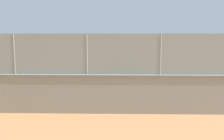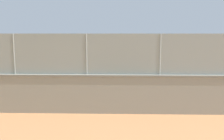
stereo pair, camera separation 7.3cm
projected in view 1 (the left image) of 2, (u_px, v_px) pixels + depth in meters
The scene contains 7 objects.
ground_plane at pixel (113, 72), 21.85m from camera, with size 260.00×260.00×0.00m, color #A36B42.
perimeter_wall at pixel (52, 93), 10.88m from camera, with size 33.94×1.14×1.65m.
fence_panel_on_wall at pixel (50, 54), 10.63m from camera, with size 33.32×0.77×1.68m.
player_crossing_court at pixel (71, 71), 16.52m from camera, with size 0.88×1.03×1.55m.
player_baseline_waiting at pixel (188, 72), 16.33m from camera, with size 1.00×0.68×1.46m.
sports_ball at pixel (61, 88), 15.41m from camera, with size 0.14×0.14×0.14m, color white.
spare_ball_by_wall at pixel (100, 105), 11.98m from camera, with size 0.07×0.07×0.07m, color #3399D8.
Camera 1 is at (-0.88, 21.56, 3.41)m, focal length 41.28 mm.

